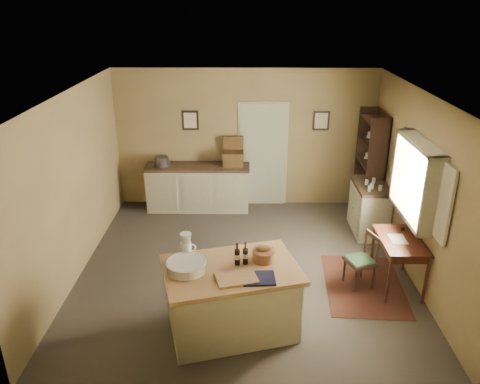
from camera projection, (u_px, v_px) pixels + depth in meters
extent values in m
plane|color=brown|center=(244.00, 267.00, 7.30)|extent=(5.00, 5.00, 0.00)
cube|color=#9A7F4E|center=(245.00, 139.00, 9.08)|extent=(5.00, 0.10, 2.70)
cube|color=#9A7F4E|center=(244.00, 286.00, 4.47)|extent=(5.00, 0.10, 2.70)
cube|color=#9A7F4E|center=(73.00, 187.00, 6.80)|extent=(0.10, 5.00, 2.70)
cube|color=#9A7F4E|center=(418.00, 188.00, 6.75)|extent=(0.10, 5.00, 2.70)
plane|color=silver|center=(245.00, 94.00, 6.26)|extent=(5.00, 5.00, 0.00)
cube|color=#A7AC8F|center=(263.00, 154.00, 9.17)|extent=(0.97, 0.06, 2.11)
cube|color=black|center=(190.00, 120.00, 8.93)|extent=(0.32, 0.02, 0.38)
cube|color=beige|center=(190.00, 120.00, 8.92)|extent=(0.24, 0.01, 0.30)
cube|color=black|center=(321.00, 121.00, 8.91)|extent=(0.32, 0.02, 0.38)
cube|color=beige|center=(321.00, 121.00, 8.90)|extent=(0.24, 0.01, 0.30)
cube|color=#BFB894|center=(410.00, 215.00, 6.70)|extent=(0.25, 1.32, 0.06)
cube|color=#BFB894|center=(421.00, 144.00, 6.29)|extent=(0.25, 1.32, 0.06)
cube|color=white|center=(424.00, 180.00, 6.49)|extent=(0.01, 1.20, 1.00)
cube|color=#BFB894|center=(445.00, 205.00, 5.73)|extent=(0.04, 0.35, 1.00)
cube|color=#BFB894|center=(403.00, 161.00, 7.25)|extent=(0.04, 0.35, 1.00)
cube|color=#BFB894|center=(232.00, 301.00, 5.78)|extent=(1.69, 1.29, 0.85)
cube|color=#A28151|center=(231.00, 270.00, 5.61)|extent=(1.82, 1.43, 0.06)
cylinder|color=white|center=(186.00, 266.00, 5.52)|extent=(0.47, 0.47, 0.11)
cube|color=#A28151|center=(236.00, 278.00, 5.36)|extent=(0.54, 0.44, 0.03)
cube|color=black|center=(259.00, 278.00, 5.36)|extent=(0.39, 0.32, 0.02)
cylinder|color=brown|center=(264.00, 255.00, 5.73)|extent=(0.28, 0.28, 0.14)
cylinder|color=black|center=(237.00, 254.00, 5.61)|extent=(0.07, 0.07, 0.29)
cylinder|color=black|center=(245.00, 253.00, 5.63)|extent=(0.07, 0.07, 0.29)
cube|color=#BFB894|center=(198.00, 188.00, 9.17)|extent=(1.96, 0.54, 0.85)
cube|color=#332319|center=(198.00, 167.00, 9.00)|extent=(2.00, 0.57, 0.05)
cube|color=#493117|center=(233.00, 159.00, 8.93)|extent=(0.39, 0.29, 0.28)
cylinder|color=#59544F|center=(162.00, 161.00, 8.96)|extent=(0.33, 0.33, 0.18)
cube|color=#4B2317|center=(364.00, 285.00, 6.85)|extent=(1.20, 1.67, 0.01)
cube|color=#34160D|center=(401.00, 240.00, 6.56)|extent=(0.58, 0.95, 0.03)
cube|color=#34160D|center=(400.00, 244.00, 6.59)|extent=(0.52, 0.89, 0.10)
cube|color=silver|center=(398.00, 239.00, 6.55)|extent=(0.22, 0.30, 0.01)
cylinder|color=black|center=(403.00, 229.00, 6.78)|extent=(0.05, 0.05, 0.05)
cylinder|color=#34160D|center=(389.00, 281.00, 6.31)|extent=(0.04, 0.04, 0.72)
cylinder|color=#34160D|center=(426.00, 281.00, 6.31)|extent=(0.04, 0.04, 0.72)
cylinder|color=#34160D|center=(372.00, 249.00, 7.11)|extent=(0.04, 0.04, 0.72)
cylinder|color=#34160D|center=(405.00, 249.00, 7.11)|extent=(0.04, 0.04, 0.72)
cube|color=#BFB894|center=(369.00, 209.00, 8.27)|extent=(0.52, 0.94, 0.85)
cube|color=#332319|center=(372.00, 186.00, 8.10)|extent=(0.55, 0.98, 0.05)
cylinder|color=silver|center=(372.00, 185.00, 7.94)|extent=(0.23, 0.23, 0.09)
cube|color=black|center=(376.00, 174.00, 8.24)|extent=(0.34, 0.04, 2.03)
cube|color=black|center=(364.00, 158.00, 9.04)|extent=(0.34, 0.04, 2.03)
cube|color=black|center=(378.00, 166.00, 8.64)|extent=(0.02, 0.91, 2.03)
cube|color=black|center=(364.00, 213.00, 9.01)|extent=(0.34, 0.87, 0.03)
cube|color=black|center=(367.00, 189.00, 8.81)|extent=(0.34, 0.87, 0.03)
cube|color=black|center=(370.00, 163.00, 8.62)|extent=(0.34, 0.87, 0.03)
cube|color=black|center=(372.00, 142.00, 8.46)|extent=(0.34, 0.87, 0.03)
cube|color=black|center=(375.00, 120.00, 8.30)|extent=(0.34, 0.87, 0.03)
cylinder|color=white|center=(370.00, 160.00, 8.60)|extent=(0.12, 0.12, 0.11)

